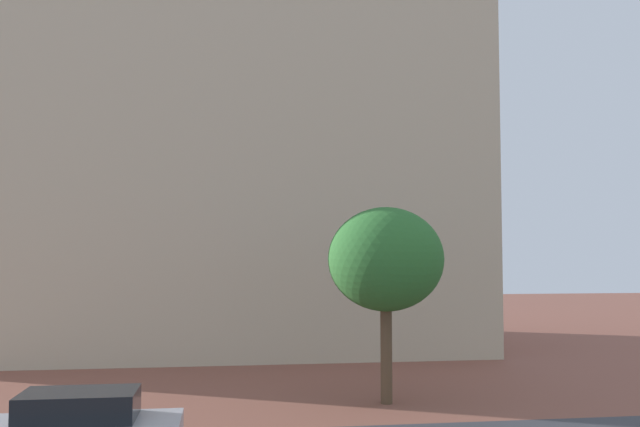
# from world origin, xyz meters

# --- Properties ---
(landmark_building) EXTENTS (24.38, 12.49, 37.21)m
(landmark_building) POSITION_xyz_m (-2.20, 28.77, 11.64)
(landmark_building) COLOR beige
(landmark_building) RESTS_ON ground_plane
(tree_curb_far) EXTENTS (3.51, 3.51, 5.89)m
(tree_curb_far) POSITION_xyz_m (3.07, 15.09, 4.29)
(tree_curb_far) COLOR brown
(tree_curb_far) RESTS_ON ground_plane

